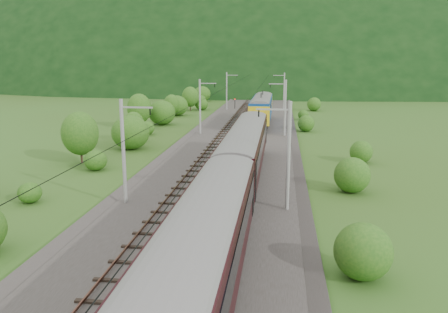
# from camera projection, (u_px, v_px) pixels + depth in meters

# --- Properties ---
(ground) EXTENTS (600.00, 600.00, 0.00)m
(ground) POSITION_uv_depth(u_px,v_px,m) (205.00, 209.00, 33.23)
(ground) COLOR #39541A
(ground) RESTS_ON ground
(railbed) EXTENTS (14.00, 220.00, 0.30)m
(railbed) POSITION_uv_depth(u_px,v_px,m) (222.00, 174.00, 42.87)
(railbed) COLOR #38332D
(railbed) RESTS_ON ground
(track_left) EXTENTS (2.40, 220.00, 0.27)m
(track_left) POSITION_uv_depth(u_px,v_px,m) (198.00, 171.00, 43.12)
(track_left) COLOR #532F23
(track_left) RESTS_ON railbed
(track_right) EXTENTS (2.40, 220.00, 0.27)m
(track_right) POSITION_uv_depth(u_px,v_px,m) (246.00, 172.00, 42.52)
(track_right) COLOR #532F23
(track_right) RESTS_ON railbed
(catenary_left) EXTENTS (2.54, 192.28, 8.00)m
(catenary_left) POSITION_uv_depth(u_px,v_px,m) (201.00, 105.00, 63.96)
(catenary_left) COLOR gray
(catenary_left) RESTS_ON railbed
(catenary_right) EXTENTS (2.54, 192.28, 8.00)m
(catenary_right) POSITION_uv_depth(u_px,v_px,m) (285.00, 107.00, 62.43)
(catenary_right) COLOR gray
(catenary_right) RESTS_ON railbed
(overhead_wires) EXTENTS (4.83, 198.00, 0.03)m
(overhead_wires) POSITION_uv_depth(u_px,v_px,m) (222.00, 103.00, 41.34)
(overhead_wires) COLOR black
(overhead_wires) RESTS_ON ground
(mountain_main) EXTENTS (504.00, 360.00, 244.00)m
(mountain_main) POSITION_uv_depth(u_px,v_px,m) (273.00, 76.00, 284.78)
(mountain_main) COLOR black
(mountain_main) RESTS_ON ground
(mountain_ridge) EXTENTS (336.00, 280.00, 132.00)m
(mountain_ridge) POSITION_uv_depth(u_px,v_px,m) (118.00, 73.00, 338.49)
(mountain_ridge) COLOR black
(mountain_ridge) RESTS_ON ground
(train) EXTENTS (3.20, 127.54, 5.57)m
(train) POSITION_uv_depth(u_px,v_px,m) (198.00, 250.00, 17.39)
(train) COLOR black
(train) RESTS_ON ground
(hazard_post_near) EXTENTS (0.14, 0.14, 1.31)m
(hazard_post_near) POSITION_uv_depth(u_px,v_px,m) (239.00, 131.00, 62.91)
(hazard_post_near) COLOR red
(hazard_post_near) RESTS_ON railbed
(hazard_post_far) EXTENTS (0.18, 0.18, 1.70)m
(hazard_post_far) POSITION_uv_depth(u_px,v_px,m) (240.00, 139.00, 55.69)
(hazard_post_far) COLOR red
(hazard_post_far) RESTS_ON railbed
(signal) EXTENTS (0.24, 0.24, 2.20)m
(signal) POSITION_uv_depth(u_px,v_px,m) (235.00, 103.00, 97.00)
(signal) COLOR black
(signal) RESTS_ON railbed
(vegetation_left) EXTENTS (13.46, 145.69, 6.15)m
(vegetation_left) POSITION_uv_depth(u_px,v_px,m) (114.00, 130.00, 54.61)
(vegetation_left) COLOR #205416
(vegetation_left) RESTS_ON ground
(vegetation_right) EXTENTS (7.40, 107.66, 2.81)m
(vegetation_right) POSITION_uv_depth(u_px,v_px,m) (342.00, 165.00, 41.62)
(vegetation_right) COLOR #205416
(vegetation_right) RESTS_ON ground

